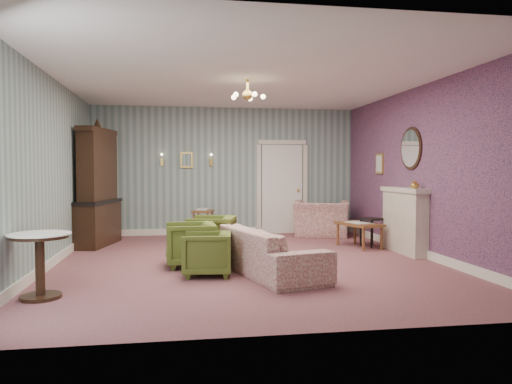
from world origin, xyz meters
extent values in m
plane|color=#874E52|center=(0.00, 0.00, 0.00)|extent=(7.00, 7.00, 0.00)
plane|color=white|center=(0.00, 0.00, 2.90)|extent=(7.00, 7.00, 0.00)
plane|color=slate|center=(0.00, 3.50, 1.45)|extent=(6.00, 0.00, 6.00)
plane|color=slate|center=(0.00, -3.50, 1.45)|extent=(6.00, 0.00, 6.00)
plane|color=slate|center=(-3.00, 0.00, 1.45)|extent=(0.00, 7.00, 7.00)
plane|color=slate|center=(3.00, 0.00, 1.45)|extent=(0.00, 7.00, 7.00)
plane|color=#AB5575|center=(2.98, 0.00, 1.45)|extent=(0.00, 7.00, 7.00)
imported|color=#526222|center=(-0.71, -0.92, 0.34)|extent=(0.67, 0.71, 0.67)
imported|color=#526222|center=(-0.91, -0.23, 0.37)|extent=(0.70, 0.74, 0.74)
imported|color=#526222|center=(-0.54, 0.60, 0.38)|extent=(0.86, 0.90, 0.77)
imported|color=#983D48|center=(0.17, -0.91, 0.43)|extent=(1.20, 2.29, 0.86)
imported|color=#983D48|center=(2.06, 2.79, 0.53)|extent=(1.39, 1.12, 1.05)
imported|color=gold|center=(2.84, 0.00, 1.23)|extent=(0.15, 0.15, 0.15)
cube|color=maroon|center=(2.01, 2.64, 0.48)|extent=(0.41, 0.28, 0.39)
camera|label=1|loc=(-1.09, -7.68, 1.46)|focal=34.27mm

